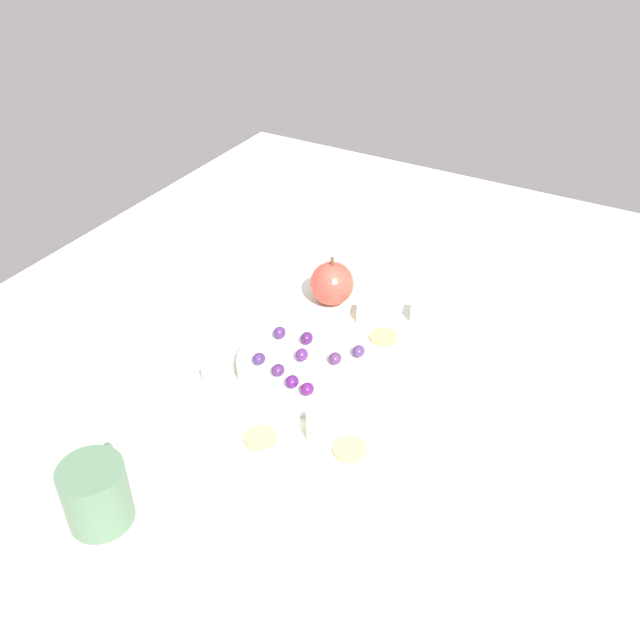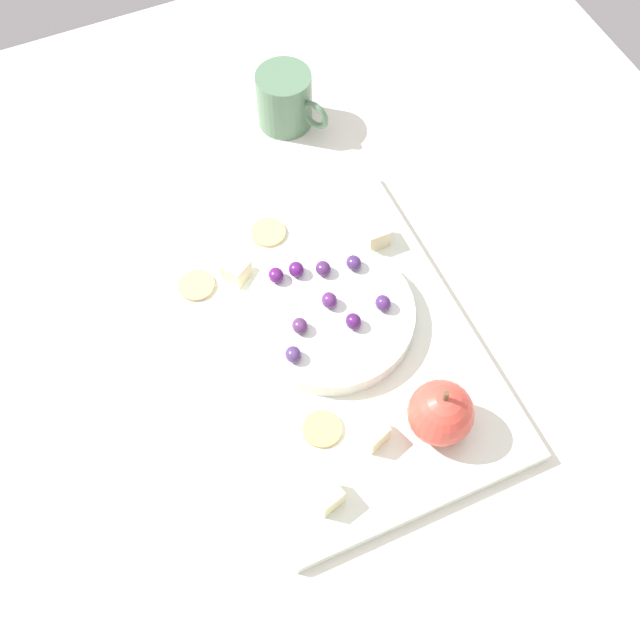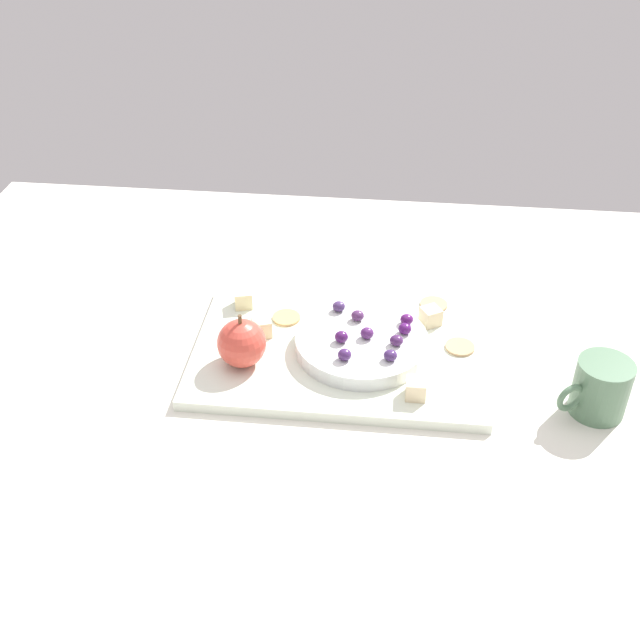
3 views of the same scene
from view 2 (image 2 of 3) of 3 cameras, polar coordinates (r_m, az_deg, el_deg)
The scene contains 22 objects.
table at distance 88.95cm, azimuth 4.36°, elevation -3.96°, with size 130.04×102.51×4.14cm, color silver.
platter at distance 87.21cm, azimuth 1.42°, elevation -1.86°, with size 39.83×27.25×1.52cm, color silver.
serving_dish at distance 86.99cm, azimuth 0.70°, elevation 0.32°, with size 18.14×18.14×2.13cm, color silver.
apple_whole at distance 80.21cm, azimuth 8.44°, elevation -6.44°, with size 6.55×6.55×6.55cm, color #D04537.
apple_stem at distance 76.73cm, azimuth 8.81°, elevation -5.27°, with size 0.50×0.50×1.20cm, color brown.
cheese_cube_0 at distance 80.85cm, azimuth 3.68°, elevation -7.92°, with size 2.55×2.55×2.55cm, color beige.
cheese_cube_1 at distance 78.49cm, azimuth 0.46°, elevation -12.20°, with size 2.55×2.55×2.55cm, color beige.
cheese_cube_2 at distance 90.33cm, azimuth -5.86°, elevation 3.51°, with size 2.55×2.55×2.55cm, color beige.
cheese_cube_3 at distance 92.84cm, azimuth 3.92°, elevation 5.98°, with size 2.55×2.55×2.55cm, color beige.
cracker_0 at distance 91.05cm, azimuth -8.63°, elevation 2.41°, with size 4.02×4.02×0.40cm, color tan.
cracker_1 at distance 82.03cm, azimuth 0.16°, elevation -7.63°, with size 4.02×4.02×0.40cm, color tan.
cracker_2 at distance 94.33cm, azimuth -3.63°, elevation 6.13°, with size 4.02×4.02×0.40cm, color tan.
grape_0 at distance 88.05cm, azimuth 0.22°, elevation 3.62°, with size 1.81×1.63×1.46cm, color #492458.
grape_1 at distance 84.50cm, azimuth 2.35°, elevation -0.09°, with size 1.81×1.63×1.64cm, color #471956.
grape_2 at distance 88.53cm, azimuth 2.38°, elevation 4.02°, with size 1.81×1.63×1.48cm, color #42275F.
grape_3 at distance 87.97cm, azimuth -1.67°, elevation 3.56°, with size 1.81×1.63×1.56cm, color #4F1762.
grape_4 at distance 85.83cm, azimuth 4.44°, elevation 1.19°, with size 1.81×1.63×1.63cm, color #46255F.
grape_5 at distance 85.76cm, azimuth 0.66°, elevation 1.39°, with size 1.81×1.63×1.63cm, color #522462.
grape_6 at distance 82.66cm, azimuth -1.88°, elevation -2.42°, with size 1.81×1.63×1.50cm, color #472F63.
grape_7 at distance 87.69cm, azimuth -3.09°, elevation 3.15°, with size 1.81×1.63×1.48cm, color #53185F.
grape_8 at distance 84.27cm, azimuth -1.42°, elevation -0.41°, with size 1.81×1.63×1.49cm, color #512B5A.
cup at distance 105.21cm, azimuth -2.44°, elevation 15.16°, with size 9.46×7.18×7.54cm.
Camera 2 is at (-33.29, 22.28, 81.49)cm, focal length 45.76 mm.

